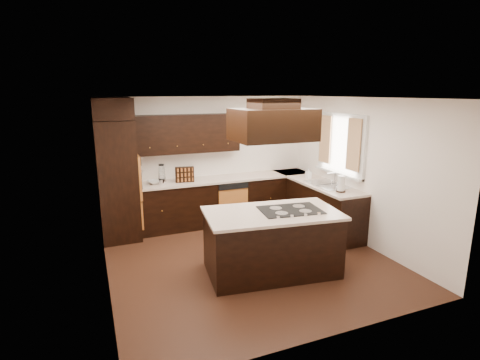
# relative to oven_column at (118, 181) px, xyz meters

# --- Properties ---
(floor) EXTENTS (4.20, 4.20, 0.02)m
(floor) POSITION_rel_oven_column_xyz_m (1.78, -1.71, -1.07)
(floor) COLOR #4F2B19
(floor) RESTS_ON ground
(ceiling) EXTENTS (4.20, 4.20, 0.02)m
(ceiling) POSITION_rel_oven_column_xyz_m (1.78, -1.71, 1.45)
(ceiling) COLOR silver
(ceiling) RESTS_ON ground
(wall_back) EXTENTS (4.20, 0.02, 2.50)m
(wall_back) POSITION_rel_oven_column_xyz_m (1.78, 0.40, 0.19)
(wall_back) COLOR white
(wall_back) RESTS_ON ground
(wall_front) EXTENTS (4.20, 0.02, 2.50)m
(wall_front) POSITION_rel_oven_column_xyz_m (1.78, -3.81, 0.19)
(wall_front) COLOR white
(wall_front) RESTS_ON ground
(wall_left) EXTENTS (0.02, 4.20, 2.50)m
(wall_left) POSITION_rel_oven_column_xyz_m (-0.33, -1.71, 0.19)
(wall_left) COLOR white
(wall_left) RESTS_ON ground
(wall_right) EXTENTS (0.02, 4.20, 2.50)m
(wall_right) POSITION_rel_oven_column_xyz_m (3.88, -1.71, 0.19)
(wall_right) COLOR white
(wall_right) RESTS_ON ground
(oven_column) EXTENTS (0.65, 0.75, 2.12)m
(oven_column) POSITION_rel_oven_column_xyz_m (0.00, 0.00, 0.00)
(oven_column) COLOR black
(oven_column) RESTS_ON floor
(wall_oven_face) EXTENTS (0.05, 0.62, 0.78)m
(wall_oven_face) POSITION_rel_oven_column_xyz_m (0.35, 0.00, 0.06)
(wall_oven_face) COLOR orange
(wall_oven_face) RESTS_ON oven_column
(base_cabinets_back) EXTENTS (2.93, 0.60, 0.88)m
(base_cabinets_back) POSITION_rel_oven_column_xyz_m (1.81, 0.09, -0.62)
(base_cabinets_back) COLOR black
(base_cabinets_back) RESTS_ON floor
(base_cabinets_right) EXTENTS (0.60, 2.40, 0.88)m
(base_cabinets_right) POSITION_rel_oven_column_xyz_m (3.58, -0.80, -0.62)
(base_cabinets_right) COLOR black
(base_cabinets_right) RESTS_ON floor
(countertop_back) EXTENTS (2.93, 0.63, 0.04)m
(countertop_back) POSITION_rel_oven_column_xyz_m (1.81, 0.08, -0.16)
(countertop_back) COLOR beige
(countertop_back) RESTS_ON base_cabinets_back
(countertop_right) EXTENTS (0.63, 2.40, 0.04)m
(countertop_right) POSITION_rel_oven_column_xyz_m (3.56, -0.80, -0.16)
(countertop_right) COLOR beige
(countertop_right) RESTS_ON base_cabinets_right
(upper_cabinets) EXTENTS (2.00, 0.34, 0.72)m
(upper_cabinets) POSITION_rel_oven_column_xyz_m (1.34, 0.23, 0.75)
(upper_cabinets) COLOR black
(upper_cabinets) RESTS_ON wall_back
(dishwasher_front) EXTENTS (0.60, 0.05, 0.72)m
(dishwasher_front) POSITION_rel_oven_column_xyz_m (2.10, -0.20, -0.66)
(dishwasher_front) COLOR orange
(dishwasher_front) RESTS_ON floor
(window_frame) EXTENTS (0.06, 1.32, 1.12)m
(window_frame) POSITION_rel_oven_column_xyz_m (3.85, -1.16, 0.59)
(window_frame) COLOR silver
(window_frame) RESTS_ON wall_right
(window_pane) EXTENTS (0.00, 1.20, 1.00)m
(window_pane) POSITION_rel_oven_column_xyz_m (3.87, -1.16, 0.59)
(window_pane) COLOR white
(window_pane) RESTS_ON wall_right
(curtain_left) EXTENTS (0.02, 0.34, 0.90)m
(curtain_left) POSITION_rel_oven_column_xyz_m (3.79, -1.57, 0.64)
(curtain_left) COLOR beige
(curtain_left) RESTS_ON wall_right
(curtain_right) EXTENTS (0.02, 0.34, 0.90)m
(curtain_right) POSITION_rel_oven_column_xyz_m (3.79, -0.74, 0.64)
(curtain_right) COLOR beige
(curtain_right) RESTS_ON wall_right
(sink_rim) EXTENTS (0.52, 0.84, 0.01)m
(sink_rim) POSITION_rel_oven_column_xyz_m (3.58, -1.16, -0.14)
(sink_rim) COLOR silver
(sink_rim) RESTS_ON countertop_right
(island) EXTENTS (1.95, 1.23, 0.88)m
(island) POSITION_rel_oven_column_xyz_m (1.92, -2.20, -0.62)
(island) COLOR black
(island) RESTS_ON floor
(island_top) EXTENTS (2.02, 1.30, 0.04)m
(island_top) POSITION_rel_oven_column_xyz_m (1.92, -2.20, -0.16)
(island_top) COLOR beige
(island_top) RESTS_ON island
(cooktop) EXTENTS (0.94, 0.69, 0.01)m
(cooktop) POSITION_rel_oven_column_xyz_m (2.20, -2.24, -0.13)
(cooktop) COLOR black
(cooktop) RESTS_ON island_top
(range_hood) EXTENTS (1.05, 0.72, 0.42)m
(range_hood) POSITION_rel_oven_column_xyz_m (1.88, -2.25, 1.10)
(range_hood) COLOR black
(range_hood) RESTS_ON ceiling
(hood_duct) EXTENTS (0.55, 0.50, 0.13)m
(hood_duct) POSITION_rel_oven_column_xyz_m (1.88, -2.25, 1.38)
(hood_duct) COLOR black
(hood_duct) RESTS_ON ceiling
(blender_base) EXTENTS (0.15, 0.15, 0.10)m
(blender_base) POSITION_rel_oven_column_xyz_m (0.78, -0.00, -0.09)
(blender_base) COLOR silver
(blender_base) RESTS_ON countertop_back
(blender_pitcher) EXTENTS (0.13, 0.13, 0.26)m
(blender_pitcher) POSITION_rel_oven_column_xyz_m (0.78, -0.00, 0.09)
(blender_pitcher) COLOR silver
(blender_pitcher) RESTS_ON blender_base
(spice_rack) EXTENTS (0.36, 0.15, 0.29)m
(spice_rack) POSITION_rel_oven_column_xyz_m (1.21, 0.04, 0.01)
(spice_rack) COLOR black
(spice_rack) RESTS_ON countertop_back
(mixing_bowl) EXTENTS (0.32, 0.32, 0.07)m
(mixing_bowl) POSITION_rel_oven_column_xyz_m (0.67, 0.10, -0.11)
(mixing_bowl) COLOR silver
(mixing_bowl) RESTS_ON countertop_back
(soap_bottle) EXTENTS (0.10, 0.10, 0.20)m
(soap_bottle) POSITION_rel_oven_column_xyz_m (3.54, -0.59, -0.04)
(soap_bottle) COLOR silver
(soap_bottle) RESTS_ON countertop_right
(paper_towel) EXTENTS (0.14, 0.14, 0.28)m
(paper_towel) POSITION_rel_oven_column_xyz_m (3.50, -1.67, 0.00)
(paper_towel) COLOR silver
(paper_towel) RESTS_ON countertop_right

